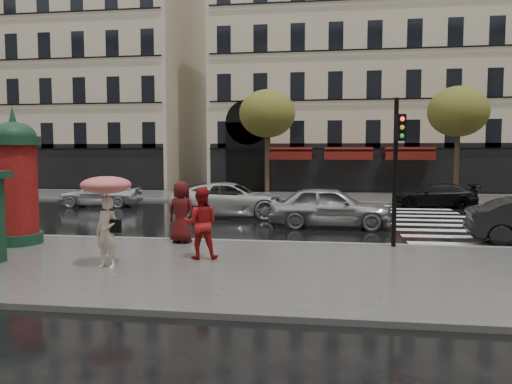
% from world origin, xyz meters
% --- Properties ---
extents(ground, '(160.00, 160.00, 0.00)m').
position_xyz_m(ground, '(0.00, 0.00, 0.00)').
color(ground, black).
rests_on(ground, ground).
extents(near_sidewalk, '(90.00, 7.00, 0.12)m').
position_xyz_m(near_sidewalk, '(0.00, -0.50, 0.06)').
color(near_sidewalk, '#474744').
rests_on(near_sidewalk, ground).
extents(far_sidewalk, '(90.00, 6.00, 0.12)m').
position_xyz_m(far_sidewalk, '(0.00, 19.00, 0.06)').
color(far_sidewalk, '#474744').
rests_on(far_sidewalk, ground).
extents(near_kerb, '(90.00, 0.25, 0.14)m').
position_xyz_m(near_kerb, '(0.00, 3.00, 0.07)').
color(near_kerb, slate).
rests_on(near_kerb, ground).
extents(far_kerb, '(90.00, 0.25, 0.14)m').
position_xyz_m(far_kerb, '(0.00, 16.00, 0.07)').
color(far_kerb, slate).
rests_on(far_kerb, ground).
extents(zebra_crossing, '(3.60, 11.75, 0.01)m').
position_xyz_m(zebra_crossing, '(6.00, 9.60, 0.01)').
color(zebra_crossing, silver).
rests_on(zebra_crossing, ground).
extents(bldg_far_corner, '(26.00, 14.00, 22.90)m').
position_xyz_m(bldg_far_corner, '(6.00, 30.00, 11.31)').
color(bldg_far_corner, '#B7A88C').
rests_on(bldg_far_corner, ground).
extents(bldg_far_left, '(24.00, 14.00, 22.90)m').
position_xyz_m(bldg_far_left, '(-22.00, 30.00, 11.31)').
color(bldg_far_left, '#B7A88C').
rests_on(bldg_far_left, ground).
extents(tree_far_left, '(3.40, 3.40, 6.64)m').
position_xyz_m(tree_far_left, '(-2.00, 18.00, 5.17)').
color(tree_far_left, '#38281C').
rests_on(tree_far_left, ground).
extents(tree_far_right, '(3.40, 3.40, 6.64)m').
position_xyz_m(tree_far_right, '(9.00, 18.00, 5.17)').
color(tree_far_right, '#38281C').
rests_on(tree_far_right, ground).
extents(woman_umbrella, '(1.17, 1.17, 2.25)m').
position_xyz_m(woman_umbrella, '(-3.49, -1.05, 1.61)').
color(woman_umbrella, beige).
rests_on(woman_umbrella, near_sidewalk).
extents(woman_red, '(1.00, 0.84, 1.84)m').
position_xyz_m(woman_red, '(-1.55, 0.26, 1.04)').
color(woman_red, '#9F1316').
rests_on(woman_red, near_sidewalk).
extents(man_burgundy, '(1.02, 0.78, 1.87)m').
position_xyz_m(man_burgundy, '(-2.70, 2.40, 1.05)').
color(man_burgundy, '#410D0D').
rests_on(man_burgundy, near_sidewalk).
extents(morris_column, '(1.53, 1.53, 4.12)m').
position_xyz_m(morris_column, '(-7.58, 1.54, 2.09)').
color(morris_column, '#143422').
rests_on(morris_column, near_sidewalk).
extents(traffic_light, '(0.32, 0.42, 4.29)m').
position_xyz_m(traffic_light, '(3.62, 2.61, 2.72)').
color(traffic_light, black).
rests_on(traffic_light, near_sidewalk).
extents(car_silver, '(4.68, 1.97, 1.58)m').
position_xyz_m(car_silver, '(1.77, 6.97, 0.79)').
color(car_silver, '#A4A4A8').
rests_on(car_silver, ground).
extents(car_white, '(5.61, 2.82, 1.52)m').
position_xyz_m(car_white, '(-2.55, 9.56, 0.76)').
color(car_white, '#BCBCBC').
rests_on(car_white, ground).
extents(car_black, '(4.32, 1.81, 1.25)m').
position_xyz_m(car_black, '(7.20, 15.00, 0.62)').
color(car_black, black).
rests_on(car_black, ground).
extents(car_far_silver, '(4.39, 2.11, 1.45)m').
position_xyz_m(car_far_silver, '(-10.21, 12.71, 0.72)').
color(car_far_silver, silver).
rests_on(car_far_silver, ground).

